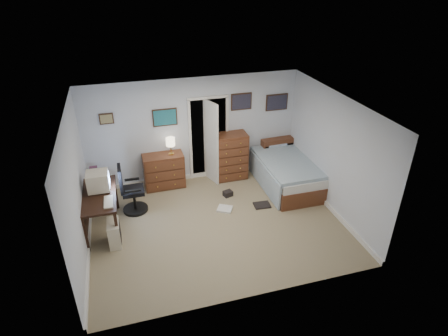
# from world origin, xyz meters

# --- Properties ---
(floor) EXTENTS (5.00, 4.00, 0.02)m
(floor) POSITION_xyz_m (0.00, 0.00, -0.01)
(floor) COLOR gray
(floor) RESTS_ON ground
(computer_desk) EXTENTS (0.66, 1.40, 0.80)m
(computer_desk) POSITION_xyz_m (-2.30, 0.49, 0.62)
(computer_desk) COLOR black
(computer_desk) RESTS_ON floor
(crt_monitor) EXTENTS (0.42, 0.39, 0.38)m
(crt_monitor) POSITION_xyz_m (-2.18, 0.64, 1.00)
(crt_monitor) COLOR beige
(crt_monitor) RESTS_ON computer_desk
(keyboard) EXTENTS (0.17, 0.43, 0.03)m
(keyboard) POSITION_xyz_m (-2.02, 0.14, 0.81)
(keyboard) COLOR beige
(keyboard) RESTS_ON computer_desk
(pc_tower) EXTENTS (0.23, 0.45, 0.48)m
(pc_tower) POSITION_xyz_m (-2.00, -0.06, 0.24)
(pc_tower) COLOR beige
(pc_tower) RESTS_ON floor
(office_chair) EXTENTS (0.53, 0.54, 1.08)m
(office_chair) POSITION_xyz_m (-1.61, 0.94, 0.42)
(office_chair) COLOR black
(office_chair) RESTS_ON floor
(media_stack) EXTENTS (0.16, 0.16, 0.80)m
(media_stack) POSITION_xyz_m (-2.32, 1.65, 0.40)
(media_stack) COLOR maroon
(media_stack) RESTS_ON floor
(low_dresser) EXTENTS (0.93, 0.48, 0.82)m
(low_dresser) POSITION_xyz_m (-0.79, 1.77, 0.41)
(low_dresser) COLOR brown
(low_dresser) RESTS_ON floor
(table_lamp) EXTENTS (0.21, 0.21, 0.40)m
(table_lamp) POSITION_xyz_m (-0.59, 1.77, 1.12)
(table_lamp) COLOR gold
(table_lamp) RESTS_ON low_dresser
(doorway) EXTENTS (0.96, 1.12, 2.05)m
(doorway) POSITION_xyz_m (0.35, 2.27, 1.00)
(doorway) COLOR black
(doorway) RESTS_ON floor
(tall_dresser) EXTENTS (0.79, 0.47, 1.16)m
(tall_dresser) POSITION_xyz_m (0.82, 1.75, 0.58)
(tall_dresser) COLOR brown
(tall_dresser) RESTS_ON floor
(headboard_bookcase) EXTENTS (0.94, 0.29, 0.84)m
(headboard_bookcase) POSITION_xyz_m (2.15, 1.86, 0.44)
(headboard_bookcase) COLOR brown
(headboard_bookcase) RESTS_ON floor
(bed) EXTENTS (1.21, 2.23, 0.73)m
(bed) POSITION_xyz_m (1.98, 1.12, 0.35)
(bed) COLOR brown
(bed) RESTS_ON floor
(wall_posters) EXTENTS (4.38, 0.04, 0.60)m
(wall_posters) POSITION_xyz_m (0.57, 1.98, 1.75)
(wall_posters) COLOR #331E11
(wall_posters) RESTS_ON floor
(floor_clutter) EXTENTS (1.21, 0.84, 0.12)m
(floor_clutter) POSITION_xyz_m (0.63, 0.58, 0.03)
(floor_clutter) COLOR black
(floor_clutter) RESTS_ON floor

